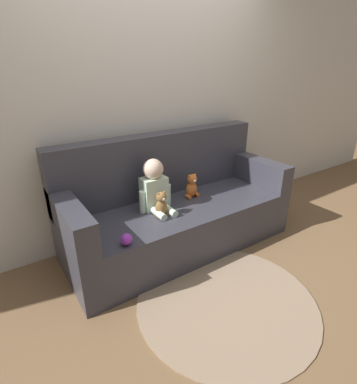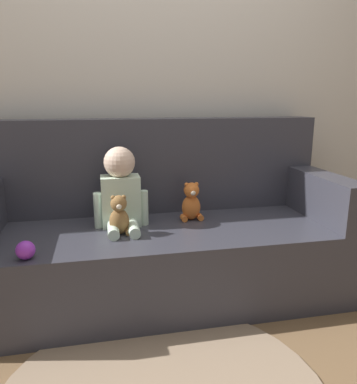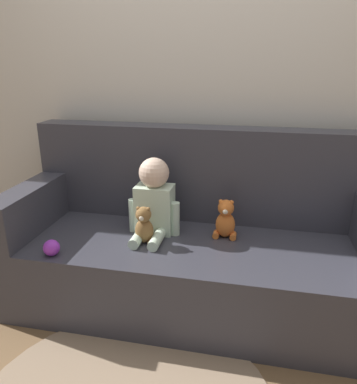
{
  "view_description": "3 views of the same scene",
  "coord_description": "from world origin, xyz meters",
  "views": [
    {
      "loc": [
        -1.36,
        -2.01,
        1.61
      ],
      "look_at": [
        -0.02,
        -0.02,
        0.56
      ],
      "focal_mm": 28.0,
      "sensor_mm": 36.0,
      "label": 1
    },
    {
      "loc": [
        -0.33,
        -1.99,
        1.12
      ],
      "look_at": [
        0.09,
        0.02,
        0.61
      ],
      "focal_mm": 35.0,
      "sensor_mm": 36.0,
      "label": 2
    },
    {
      "loc": [
        0.32,
        -1.88,
        1.39
      ],
      "look_at": [
        -0.07,
        -0.02,
        0.71
      ],
      "focal_mm": 35.0,
      "sensor_mm": 36.0,
      "label": 3
    }
  ],
  "objects": [
    {
      "name": "plush_toy_side",
      "position": [
        0.18,
        0.06,
        0.54
      ],
      "size": [
        0.13,
        0.1,
        0.23
      ],
      "color": "orange",
      "rests_on": "couch"
    },
    {
      "name": "toy_ball",
      "position": [
        -0.68,
        -0.34,
        0.47
      ],
      "size": [
        0.08,
        0.08,
        0.08
      ],
      "color": "purple",
      "rests_on": "couch"
    },
    {
      "name": "person_baby",
      "position": [
        -0.23,
        0.04,
        0.63
      ],
      "size": [
        0.3,
        0.34,
        0.45
      ],
      "color": "silver",
      "rests_on": "couch"
    },
    {
      "name": "wall_back",
      "position": [
        0.0,
        0.49,
        1.3
      ],
      "size": [
        8.0,
        0.05,
        2.6
      ],
      "color": "silver",
      "rests_on": "ground_plane"
    },
    {
      "name": "couch",
      "position": [
        0.0,
        0.07,
        0.35
      ],
      "size": [
        2.07,
        0.82,
        1.01
      ],
      "color": "#383842",
      "rests_on": "ground_plane"
    },
    {
      "name": "teddy_bear_brown",
      "position": [
        -0.25,
        -0.1,
        0.53
      ],
      "size": [
        0.13,
        0.1,
        0.21
      ],
      "color": "olive",
      "rests_on": "couch"
    },
    {
      "name": "ground_plane",
      "position": [
        0.0,
        0.0,
        0.0
      ],
      "size": [
        12.0,
        12.0,
        0.0
      ],
      "primitive_type": "plane",
      "color": "brown"
    }
  ]
}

